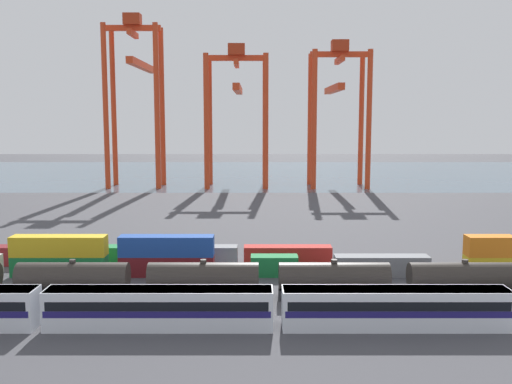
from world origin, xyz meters
TOP-DOWN VIEW (x-y plane):
  - ground_plane at (0.00, 40.00)m, footprint 420.00×420.00m
  - harbour_water at (0.00, 136.13)m, footprint 400.00×110.00m
  - passenger_train at (-6.39, -20.25)m, footprint 67.42×3.14m
  - freight_tank_row at (-2.96, -11.04)m, footprint 70.90×3.01m
  - shipping_container_1 at (-22.36, -1.53)m, footprint 12.10×2.44m
  - shipping_container_2 at (-22.36, -1.53)m, footprint 12.10×2.44m
  - shipping_container_3 at (-8.53, -1.53)m, footprint 12.10×2.44m
  - shipping_container_4 at (-8.53, -1.53)m, footprint 12.10×2.44m
  - shipping_container_5 at (5.29, -1.53)m, footprint 6.04×2.44m
  - shipping_container_6 at (19.11, -1.53)m, footprint 12.10×2.44m
  - shipping_container_7 at (32.94, -1.53)m, footprint 6.04×2.44m
  - shipping_container_8 at (32.94, -1.53)m, footprint 6.04×2.44m
  - shipping_container_9 at (-31.71, 4.06)m, footprint 12.10×2.44m
  - shipping_container_10 at (-18.70, 4.06)m, footprint 12.10×2.44m
  - shipping_container_11 at (-5.69, 4.06)m, footprint 12.10×2.44m
  - shipping_container_12 at (7.32, 4.06)m, footprint 12.10×2.44m
  - gantry_crane_west at (-32.46, 98.49)m, footprint 16.15×37.60m
  - gantry_crane_central at (-2.69, 98.32)m, footprint 18.35×35.83m
  - gantry_crane_east at (27.07, 98.05)m, footprint 17.06×34.45m

SIDE VIEW (x-z plane):
  - ground_plane at x=0.00m, z-range 0.00..0.00m
  - harbour_water at x=0.00m, z-range 0.00..0.01m
  - shipping_container_1 at x=-22.36m, z-range 0.00..2.60m
  - shipping_container_3 at x=-8.53m, z-range 0.00..2.60m
  - shipping_container_5 at x=5.29m, z-range 0.00..2.60m
  - shipping_container_6 at x=19.11m, z-range 0.00..2.60m
  - shipping_container_7 at x=32.94m, z-range 0.00..2.60m
  - shipping_container_9 at x=-31.71m, z-range 0.00..2.60m
  - shipping_container_10 at x=-18.70m, z-range 0.00..2.60m
  - shipping_container_11 at x=-5.69m, z-range 0.00..2.60m
  - shipping_container_12 at x=7.32m, z-range 0.00..2.60m
  - freight_tank_row at x=-2.96m, z-range -0.11..4.37m
  - passenger_train at x=-6.39m, z-range 0.19..4.09m
  - shipping_container_2 at x=-22.36m, z-range 2.60..5.20m
  - shipping_container_4 at x=-8.53m, z-range 2.60..5.20m
  - shipping_container_8 at x=32.94m, z-range 2.60..5.20m
  - gantry_crane_central at x=-2.69m, z-range 4.56..45.90m
  - gantry_crane_east at x=27.07m, z-range 4.37..46.75m
  - gantry_crane_west at x=-32.46m, z-range 5.18..54.93m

